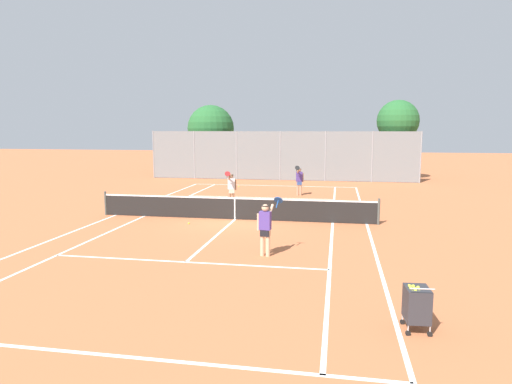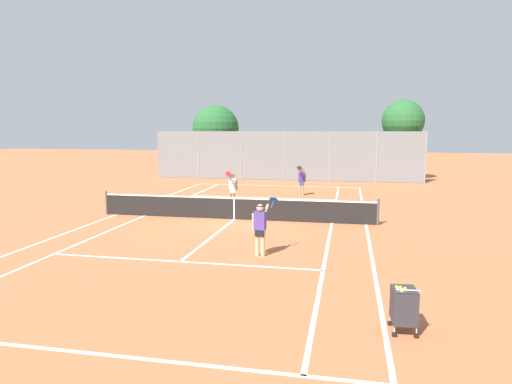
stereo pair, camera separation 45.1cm
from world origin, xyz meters
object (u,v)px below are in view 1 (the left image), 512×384
Objects in this scene: player_far_left at (231,187)px; loose_tennis_ball_0 at (189,223)px; player_near_side at (265,226)px; tennis_net at (235,208)px; player_far_right at (299,180)px; tree_behind_left at (212,130)px; tree_behind_right at (397,122)px; ball_cart at (417,304)px; loose_tennis_ball_1 at (239,186)px.

player_far_left is 4.93m from loose_tennis_ball_0.
player_near_side reaches higher than loose_tennis_ball_0.
player_near_side and player_far_left have the same top height.
loose_tennis_ball_0 is (-0.64, -4.81, -0.89)m from player_far_left.
player_far_right reaches higher than tennis_net.
tennis_net is 20.36m from tree_behind_left.
tennis_net is 2.05× the size of tree_behind_left.
player_far_right is (3.09, 4.07, 0.00)m from player_far_left.
player_far_left and player_far_right have the same top height.
player_near_side and player_far_right have the same top height.
tree_behind_right reaches higher than player_near_side.
player_near_side is 5.64m from loose_tennis_ball_0.
player_far_left is (-0.99, 3.55, 0.42)m from tennis_net.
tennis_net is 6.76× the size of player_far_right.
ball_cart is at bearing -49.33° from loose_tennis_ball_0.
player_far_right is at bearing -53.56° from tree_behind_left.
player_far_left is at bearing -127.17° from player_far_right.
tree_behind_right is at bearing 56.09° from player_far_right.
tree_behind_left is at bearing 103.08° from loose_tennis_ball_0.
loose_tennis_ball_0 is 12.22m from loose_tennis_ball_1.
ball_cart reaches higher than loose_tennis_ball_1.
tennis_net is at bearing -105.40° from player_far_right.
tree_behind_right is (6.41, 22.60, 3.43)m from player_near_side.
player_near_side is at bearing -105.85° from tree_behind_right.
ball_cart reaches higher than loose_tennis_ball_0.
tennis_net is at bearing 112.14° from player_near_side.
player_far_left is 16.66m from tree_behind_left.
tennis_net is 181.82× the size of loose_tennis_ball_1.
loose_tennis_ball_0 is (-3.73, -8.87, -0.89)m from player_far_right.
player_near_side reaches higher than ball_cart.
player_far_right is 14.51m from tree_behind_left.
player_far_right is at bearing -123.91° from tree_behind_right.
loose_tennis_ball_0 is (-7.46, 8.69, -0.50)m from ball_cart.
player_far_right is 26.88× the size of loose_tennis_ball_1.
tree_behind_left is at bearing 108.44° from tennis_net.
player_far_right is at bearing -37.59° from loose_tennis_ball_1.
player_near_side is at bearing -70.74° from tree_behind_left.
ball_cart is 0.16× the size of tree_behind_right.
tree_behind_right is at bearing 30.31° from loose_tennis_ball_1.
loose_tennis_ball_1 is 9.84m from tree_behind_left.
player_far_right is 9.67m from loose_tennis_ball_0.
loose_tennis_ball_1 is at bearing -149.69° from tree_behind_right.
tennis_net is 11.53m from ball_cart.
tree_behind_right reaches higher than loose_tennis_ball_1.
player_far_left reaches higher than loose_tennis_ball_0.
player_near_side is 26.88× the size of loose_tennis_ball_0.
player_far_left is 5.11m from player_far_right.
ball_cart is at bearing -67.21° from tree_behind_left.
loose_tennis_ball_1 is at bearing -63.05° from tree_behind_left.
tree_behind_right is (9.57, 13.72, 3.43)m from player_far_left.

